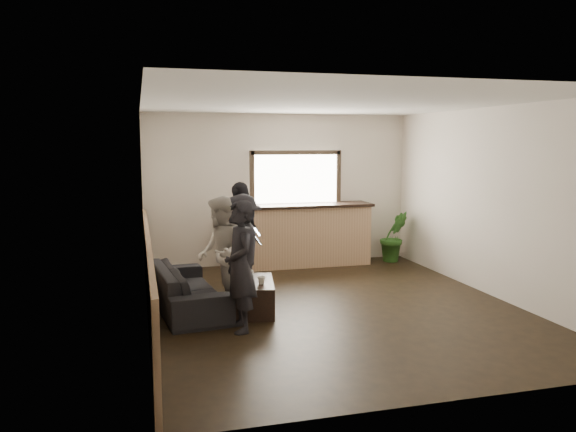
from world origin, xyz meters
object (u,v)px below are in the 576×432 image
object	(u,v)px
person_a	(240,266)
person_b	(220,253)
coffee_table	(253,296)
person_d	(242,235)
cup_a	(249,274)
bar_counter	(299,231)
potted_plant	(394,236)
cup_b	(261,280)
sofa	(187,288)
person_c	(242,247)

from	to	relation	value
person_a	person_b	distance (m)	0.98
coffee_table	person_d	distance (m)	1.50
cup_a	bar_counter	bearing A→B (deg)	59.38
potted_plant	person_a	xyz separation A→B (m)	(-3.56, -3.20, 0.31)
coffee_table	person_b	world-z (taller)	person_b
bar_counter	cup_b	bearing A→B (deg)	-115.36
sofa	person_d	bearing A→B (deg)	-49.76
cup_b	person_a	world-z (taller)	person_a
coffee_table	person_b	bearing A→B (deg)	146.65
person_d	cup_b	bearing A→B (deg)	34.48
potted_plant	cup_b	bearing A→B (deg)	-139.98
cup_b	person_d	xyz separation A→B (m)	(0.02, 1.54, 0.36)
person_b	person_c	xyz separation A→B (m)	(0.37, 0.36, -0.00)
sofa	cup_a	bearing A→B (deg)	-104.53
sofa	cup_a	xyz separation A→B (m)	(0.84, -0.12, 0.18)
bar_counter	person_d	distance (m)	1.84
bar_counter	coffee_table	size ratio (longest dim) A/B	2.83
potted_plant	person_a	world-z (taller)	person_a
sofa	person_d	world-z (taller)	person_d
bar_counter	coffee_table	world-z (taller)	bar_counter
bar_counter	person_b	xyz separation A→B (m)	(-1.81, -2.37, 0.14)
cup_a	cup_b	world-z (taller)	cup_b
person_a	person_b	size ratio (longest dim) A/B	1.02
person_c	sofa	bearing A→B (deg)	-45.58
bar_counter	potted_plant	distance (m)	1.86
person_b	person_d	world-z (taller)	person_d
person_c	bar_counter	bearing A→B (deg)	170.13
bar_counter	sofa	bearing A→B (deg)	-134.75
sofa	person_d	distance (m)	1.48
cup_a	potted_plant	world-z (taller)	potted_plant
sofa	cup_a	size ratio (longest dim) A/B	16.10
bar_counter	potted_plant	xyz separation A→B (m)	(1.85, -0.14, -0.15)
sofa	bar_counter	bearing A→B (deg)	-51.33
cup_b	person_b	xyz separation A→B (m)	(-0.47, 0.45, 0.30)
potted_plant	person_c	world-z (taller)	person_c
coffee_table	person_c	distance (m)	0.84
cup_b	person_b	distance (m)	0.72
bar_counter	person_b	distance (m)	2.98
person_b	person_c	bearing A→B (deg)	135.59
coffee_table	person_b	xyz separation A→B (m)	(-0.40, 0.27, 0.57)
person_b	person_c	distance (m)	0.52
cup_a	person_a	distance (m)	1.04
bar_counter	cup_a	xyz separation A→B (m)	(-1.42, -2.40, -0.17)
cup_b	potted_plant	bearing A→B (deg)	40.02
coffee_table	potted_plant	size ratio (longest dim) A/B	0.98
cup_b	person_a	distance (m)	0.72
person_b	person_d	bearing A→B (deg)	156.91
bar_counter	potted_plant	size ratio (longest dim) A/B	2.77
bar_counter	cup_b	xyz separation A→B (m)	(-1.34, -2.82, -0.17)
bar_counter	cup_b	distance (m)	3.12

